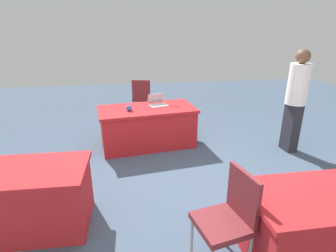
# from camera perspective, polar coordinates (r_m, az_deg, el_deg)

# --- Properties ---
(ground_plane) EXTENTS (14.40, 14.40, 0.00)m
(ground_plane) POSITION_cam_1_polar(r_m,az_deg,el_deg) (3.92, 1.55, -12.21)
(ground_plane) COLOR #3D4C60
(table_foreground) EXTENTS (1.83, 1.09, 0.72)m
(table_foreground) POSITION_cam_1_polar(r_m,az_deg,el_deg) (5.01, -4.38, -0.09)
(table_foreground) COLOR #AD1E23
(table_foreground) RESTS_ON ground
(table_mid_left) EXTENTS (1.49, 0.79, 0.72)m
(table_mid_left) POSITION_cam_1_polar(r_m,az_deg,el_deg) (3.40, -28.95, -13.45)
(table_mid_left) COLOR #AD1E23
(table_mid_left) RESTS_ON ground
(table_mid_right) EXTENTS (1.72, 0.77, 0.72)m
(table_mid_right) POSITION_cam_1_polar(r_m,az_deg,el_deg) (3.12, 31.80, -17.26)
(table_mid_right) COLOR #AD1E23
(table_mid_right) RESTS_ON ground
(chair_tucked_left) EXTENTS (0.53, 0.53, 0.95)m
(chair_tucked_left) POSITION_cam_1_polar(r_m,az_deg,el_deg) (6.44, -5.47, 6.30)
(chair_tucked_left) COLOR #9E9993
(chair_tucked_left) RESTS_ON ground
(chair_tucked_right) EXTENTS (0.52, 0.52, 0.95)m
(chair_tucked_right) POSITION_cam_1_polar(r_m,az_deg,el_deg) (2.56, 12.80, -17.91)
(chair_tucked_right) COLOR #9E9993
(chair_tucked_right) RESTS_ON ground
(person_attendee_standing) EXTENTS (0.37, 0.37, 1.77)m
(person_attendee_standing) POSITION_cam_1_polar(r_m,az_deg,el_deg) (5.08, 25.52, 5.70)
(person_attendee_standing) COLOR #26262D
(person_attendee_standing) RESTS_ON ground
(laptop_silver) EXTENTS (0.38, 0.37, 0.21)m
(laptop_silver) POSITION_cam_1_polar(r_m,az_deg,el_deg) (5.05, -2.21, 4.86)
(laptop_silver) COLOR silver
(laptop_silver) RESTS_ON table_foreground
(yarn_ball) EXTENTS (0.11, 0.11, 0.11)m
(yarn_ball) POSITION_cam_1_polar(r_m,az_deg,el_deg) (4.74, -8.24, 3.82)
(yarn_ball) COLOR #3F5999
(yarn_ball) RESTS_ON table_foreground
(scissors_red) EXTENTS (0.17, 0.13, 0.01)m
(scissors_red) POSITION_cam_1_polar(r_m,az_deg,el_deg) (4.98, 1.42, 4.23)
(scissors_red) COLOR red
(scissors_red) RESTS_ON table_foreground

